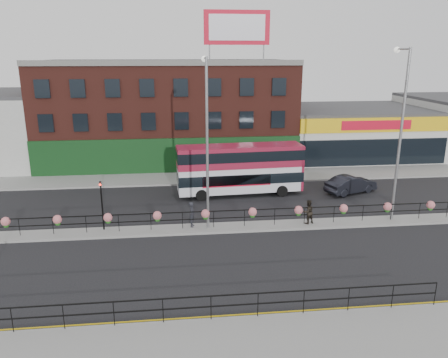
{
  "coord_description": "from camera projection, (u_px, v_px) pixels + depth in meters",
  "views": [
    {
      "loc": [
        -3.23,
        -26.14,
        10.98
      ],
      "look_at": [
        0.0,
        3.0,
        2.5
      ],
      "focal_mm": 35.0,
      "sensor_mm": 36.0,
      "label": 1
    }
  ],
  "objects": [
    {
      "name": "brick_building",
      "position": [
        168.0,
        111.0,
        45.56
      ],
      "size": [
        25.0,
        12.21,
        10.3
      ],
      "color": "#5F2921",
      "rests_on": "ground"
    },
    {
      "name": "yellow_line_outer",
      "position": [
        257.0,
        316.0,
        18.92
      ],
      "size": [
        60.0,
        0.1,
        0.01
      ],
      "primitive_type": "cube",
      "color": "gold",
      "rests_on": "ground"
    },
    {
      "name": "south_pavement",
      "position": [
        267.0,
        346.0,
        16.87
      ],
      "size": [
        60.0,
        4.0,
        0.15
      ],
      "primitive_type": "cube",
      "color": "gray",
      "rests_on": "ground"
    },
    {
      "name": "yellow_line_inner",
      "position": [
        256.0,
        314.0,
        19.09
      ],
      "size": [
        60.0,
        0.1,
        0.01
      ],
      "primitive_type": "cube",
      "color": "gold",
      "rests_on": "ground"
    },
    {
      "name": "traffic_light_median",
      "position": [
        101.0,
        195.0,
        27.2
      ],
      "size": [
        0.15,
        0.28,
        3.65
      ],
      "color": "black",
      "rests_on": "median"
    },
    {
      "name": "lamp_column_east",
      "position": [
        400.0,
        121.0,
        28.06
      ],
      "size": [
        0.4,
        1.97,
        11.22
      ],
      "color": "gray",
      "rests_on": "median"
    },
    {
      "name": "north_pavement",
      "position": [
        213.0,
        177.0,
        39.79
      ],
      "size": [
        60.0,
        4.0,
        0.15
      ],
      "primitive_type": "cube",
      "color": "gray",
      "rests_on": "ground"
    },
    {
      "name": "billboard",
      "position": [
        237.0,
        28.0,
        39.27
      ],
      "size": [
        6.0,
        0.29,
        4.4
      ],
      "color": "red",
      "rests_on": "brick_building"
    },
    {
      "name": "median_railing",
      "position": [
        229.0,
        214.0,
        28.06
      ],
      "size": [
        30.04,
        0.56,
        1.23
      ],
      "color": "black",
      "rests_on": "median"
    },
    {
      "name": "pedestrian_a",
      "position": [
        192.0,
        214.0,
        28.11
      ],
      "size": [
        0.75,
        0.61,
        1.67
      ],
      "primitive_type": "imported",
      "rotation": [
        0.0,
        0.0,
        1.39
      ],
      "color": "#212229",
      "rests_on": "median"
    },
    {
      "name": "pedestrian_b",
      "position": [
        308.0,
        212.0,
        28.62
      ],
      "size": [
        1.17,
        1.1,
        1.62
      ],
      "primitive_type": "imported",
      "rotation": [
        0.0,
        0.0,
        3.48
      ],
      "color": "black",
      "rests_on": "median"
    },
    {
      "name": "south_railing",
      "position": [
        211.0,
        302.0,
        18.23
      ],
      "size": [
        20.04,
        0.05,
        1.12
      ],
      "color": "black",
      "rests_on": "south_pavement"
    },
    {
      "name": "car",
      "position": [
        351.0,
        184.0,
        35.43
      ],
      "size": [
        4.55,
        5.46,
        1.45
      ],
      "primitive_type": "imported",
      "rotation": [
        0.0,
        0.0,
        1.95
      ],
      "color": "black",
      "rests_on": "ground"
    },
    {
      "name": "lamp_column_west",
      "position": [
        207.0,
        129.0,
        26.71
      ],
      "size": [
        0.38,
        1.87,
        10.67
      ],
      "color": "gray",
      "rests_on": "median"
    },
    {
      "name": "supermarket",
      "position": [
        351.0,
        131.0,
        48.31
      ],
      "size": [
        15.0,
        12.25,
        5.3
      ],
      "color": "silver",
      "rests_on": "ground"
    },
    {
      "name": "median",
      "position": [
        229.0,
        228.0,
        28.33
      ],
      "size": [
        60.0,
        1.6,
        0.15
      ],
      "primitive_type": "cube",
      "color": "gray",
      "rests_on": "ground"
    },
    {
      "name": "double_decker_bus",
      "position": [
        240.0,
        165.0,
        34.59
      ],
      "size": [
        10.07,
        2.95,
        4.02
      ],
      "color": "silver",
      "rests_on": "ground"
    },
    {
      "name": "ground",
      "position": [
        229.0,
        229.0,
        28.35
      ],
      "size": [
        120.0,
        120.0,
        0.0
      ],
      "primitive_type": "plane",
      "color": "black",
      "rests_on": "ground"
    }
  ]
}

